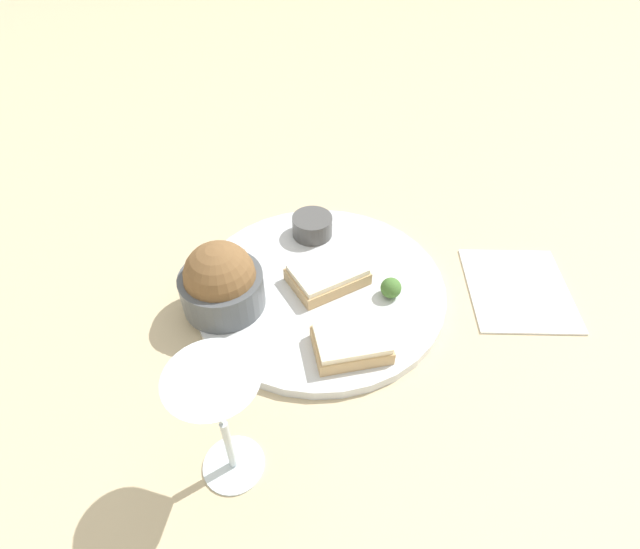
% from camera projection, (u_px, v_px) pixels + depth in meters
% --- Properties ---
extents(ground_plane, '(4.00, 4.00, 0.00)m').
position_uv_depth(ground_plane, '(320.00, 292.00, 0.68)').
color(ground_plane, '#C6B289').
extents(dinner_plate, '(0.34, 0.34, 0.01)m').
position_uv_depth(dinner_plate, '(320.00, 289.00, 0.68)').
color(dinner_plate, silver).
rests_on(dinner_plate, ground_plane).
extents(salad_bowl, '(0.11, 0.11, 0.09)m').
position_uv_depth(salad_bowl, '(221.00, 282.00, 0.62)').
color(salad_bowl, '#4C5156').
rests_on(salad_bowl, dinner_plate).
extents(sauce_ramekin, '(0.06, 0.06, 0.03)m').
position_uv_depth(sauce_ramekin, '(312.00, 225.00, 0.74)').
color(sauce_ramekin, '#4C4C4C').
rests_on(sauce_ramekin, dinner_plate).
extents(cheese_toast_near, '(0.12, 0.10, 0.03)m').
position_uv_depth(cheese_toast_near, '(328.00, 275.00, 0.67)').
color(cheese_toast_near, tan).
rests_on(cheese_toast_near, dinner_plate).
extents(cheese_toast_far, '(0.09, 0.07, 0.03)m').
position_uv_depth(cheese_toast_far, '(351.00, 343.00, 0.59)').
color(cheese_toast_far, tan).
rests_on(cheese_toast_far, dinner_plate).
extents(wine_glass, '(0.08, 0.08, 0.16)m').
position_uv_depth(wine_glass, '(218.00, 405.00, 0.43)').
color(wine_glass, silver).
rests_on(wine_glass, ground_plane).
extents(garnish, '(0.03, 0.03, 0.03)m').
position_uv_depth(garnish, '(391.00, 288.00, 0.65)').
color(garnish, '#477533').
rests_on(garnish, dinner_plate).
extents(napkin, '(0.16, 0.18, 0.01)m').
position_uv_depth(napkin, '(518.00, 288.00, 0.68)').
color(napkin, white).
rests_on(napkin, ground_plane).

